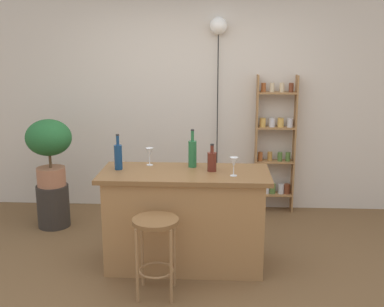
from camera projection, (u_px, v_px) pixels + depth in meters
The scene contains 13 objects.
ground at pixel (183, 280), 4.15m from camera, with size 12.00×12.00×0.00m, color brown.
back_wall at pixel (194, 93), 5.72m from camera, with size 6.40×0.10×2.80m, color beige.
kitchen_counter at pixel (185, 219), 4.34m from camera, with size 1.50×0.65×0.89m.
bar_stool at pixel (156, 238), 3.81m from camera, with size 0.37×0.37×0.65m.
spice_shelf at pixel (275, 146), 5.66m from camera, with size 0.47×0.17×1.63m.
plant_stool at pixel (53, 206), 5.30m from camera, with size 0.35×0.35×0.47m, color #2D2823.
potted_plant at pixel (49, 145), 5.14m from camera, with size 0.49×0.44×0.73m.
bottle_olive_oil at pixel (192, 153), 4.36m from camera, with size 0.08×0.08×0.35m.
bottle_sauce_amber at pixel (212, 161), 4.24m from camera, with size 0.08×0.08×0.25m.
bottle_soda_blue at pixel (118, 156), 4.29m from camera, with size 0.07×0.07×0.32m.
wine_glass_left at pixel (234, 163), 4.08m from camera, with size 0.07×0.07×0.16m.
wine_glass_center at pixel (149, 153), 4.43m from camera, with size 0.07×0.07×0.16m.
pendant_globe_light at pixel (218, 29), 5.43m from camera, with size 0.20×0.20×2.28m.
Camera 1 is at (0.29, -3.77, 2.03)m, focal length 44.86 mm.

